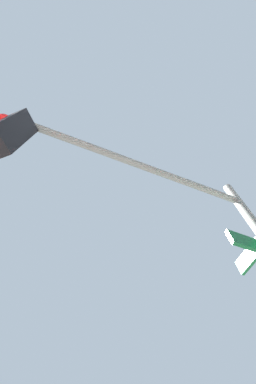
# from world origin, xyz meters

# --- Properties ---
(traffic_signal_near) EXTENTS (2.83, 2.55, 5.09)m
(traffic_signal_near) POSITION_xyz_m (-5.96, -6.07, 3.62)
(traffic_signal_near) COLOR slate
(traffic_signal_near) RESTS_ON ground_plane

